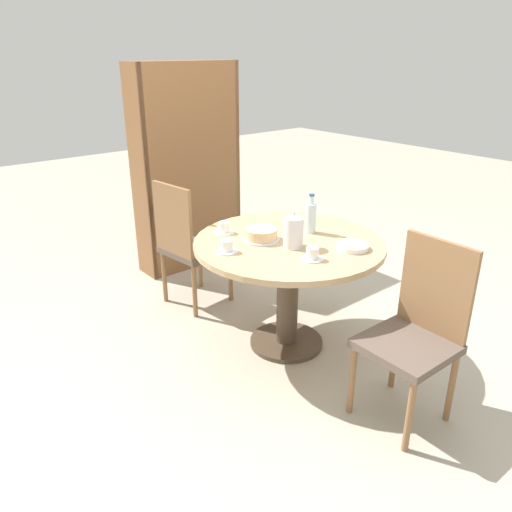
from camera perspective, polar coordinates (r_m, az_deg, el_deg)
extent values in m
plane|color=#B2A893|center=(3.40, 3.47, -9.94)|extent=(14.00, 14.00, 0.00)
cylinder|color=#473828|center=(3.39, 3.48, -9.72)|extent=(0.48, 0.48, 0.03)
cylinder|color=#473828|center=(3.22, 3.62, -4.44)|extent=(0.14, 0.14, 0.67)
cylinder|color=tan|center=(3.07, 3.78, 1.45)|extent=(1.17, 1.17, 0.04)
cylinder|color=olive|center=(2.77, 10.92, -13.73)|extent=(0.03, 0.03, 0.41)
cylinder|color=olive|center=(2.60, 17.12, -17.10)|extent=(0.03, 0.03, 0.41)
cylinder|color=olive|center=(3.01, 15.54, -10.94)|extent=(0.03, 0.03, 0.41)
cylinder|color=olive|center=(2.86, 21.44, -13.75)|extent=(0.03, 0.03, 0.41)
cube|color=brown|center=(2.67, 16.80, -9.84)|extent=(0.43, 0.43, 0.04)
cube|color=olive|center=(2.70, 19.91, -3.32)|extent=(0.04, 0.40, 0.51)
cylinder|color=olive|center=(3.85, -2.93, -2.30)|extent=(0.03, 0.03, 0.41)
cylinder|color=olive|center=(4.10, -6.41, -0.82)|extent=(0.03, 0.03, 0.41)
cylinder|color=olive|center=(3.64, -7.03, -4.02)|extent=(0.03, 0.03, 0.41)
cylinder|color=olive|center=(3.90, -10.44, -2.35)|extent=(0.03, 0.03, 0.41)
cube|color=brown|center=(3.77, -6.86, 0.82)|extent=(0.47, 0.47, 0.04)
cube|color=olive|center=(3.57, -9.49, 4.07)|extent=(0.07, 0.40, 0.51)
cube|color=brown|center=(4.65, -3.13, 10.72)|extent=(0.04, 0.28, 1.74)
cube|color=brown|center=(4.19, -13.12, 8.84)|extent=(0.04, 0.28, 1.74)
cube|color=brown|center=(4.30, -6.93, 9.59)|extent=(0.93, 0.02, 1.74)
cube|color=brown|center=(4.66, -7.33, -0.39)|extent=(0.86, 0.27, 0.04)
cube|color=brown|center=(4.48, -7.68, 6.25)|extent=(0.86, 0.27, 0.04)
cube|color=brown|center=(4.35, -8.09, 13.59)|extent=(0.86, 0.27, 0.04)
cube|color=brown|center=(4.30, -8.52, 21.00)|extent=(0.86, 0.27, 0.04)
cube|color=#703384|center=(4.69, -4.87, 2.89)|extent=(0.37, 0.21, 0.42)
cube|color=#703384|center=(4.45, -10.02, 1.57)|extent=(0.37, 0.21, 0.44)
cube|color=#703384|center=(4.54, -4.90, 9.90)|extent=(0.33, 0.21, 0.47)
cube|color=#703384|center=(4.27, -10.79, 8.84)|extent=(0.33, 0.21, 0.48)
cube|color=#234793|center=(4.45, -5.09, 17.31)|extent=(0.32, 0.21, 0.49)
cube|color=gold|center=(4.17, -11.46, 16.58)|extent=(0.32, 0.21, 0.48)
cylinder|color=silver|center=(2.94, 4.29, 2.70)|extent=(0.12, 0.12, 0.18)
cone|color=silver|center=(2.91, 4.34, 4.57)|extent=(0.11, 0.11, 0.02)
sphere|color=silver|center=(2.90, 4.35, 4.93)|extent=(0.02, 0.02, 0.02)
cylinder|color=silver|center=(3.19, 6.28, 4.30)|extent=(0.07, 0.07, 0.19)
cylinder|color=silver|center=(3.15, 6.38, 6.39)|extent=(0.03, 0.03, 0.05)
cylinder|color=#2D5184|center=(3.14, 6.40, 6.96)|extent=(0.03, 0.03, 0.01)
cylinder|color=silver|center=(3.07, 0.60, 1.93)|extent=(0.23, 0.23, 0.01)
cylinder|color=#DBB784|center=(3.05, 0.61, 2.59)|extent=(0.20, 0.20, 0.06)
cylinder|color=white|center=(3.20, -3.66, 2.72)|extent=(0.13, 0.13, 0.01)
cylinder|color=white|center=(3.18, -3.67, 3.33)|extent=(0.07, 0.07, 0.06)
cylinder|color=white|center=(2.89, -3.34, 0.55)|extent=(0.13, 0.13, 0.01)
cylinder|color=white|center=(2.88, -3.36, 1.21)|extent=(0.07, 0.07, 0.06)
cylinder|color=white|center=(2.80, 6.43, -0.32)|extent=(0.13, 0.13, 0.01)
cylinder|color=white|center=(2.79, 6.46, 0.36)|extent=(0.07, 0.07, 0.06)
cylinder|color=white|center=(2.99, 10.97, 0.89)|extent=(0.19, 0.19, 0.01)
cylinder|color=white|center=(2.98, 10.98, 1.07)|extent=(0.19, 0.19, 0.01)
cylinder|color=white|center=(2.98, 11.00, 1.25)|extent=(0.19, 0.19, 0.01)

